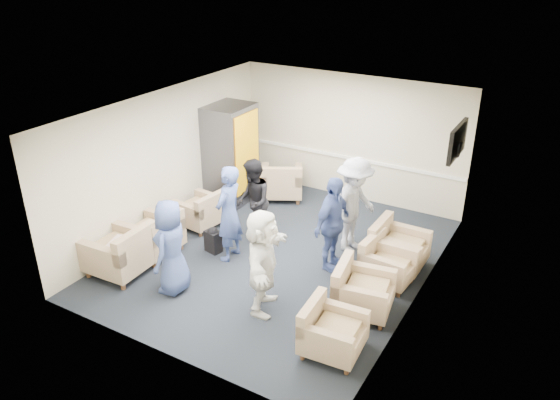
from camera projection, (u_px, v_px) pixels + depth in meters
The scene contains 25 objects.
floor at pixel (279, 256), 9.77m from camera, with size 6.00×6.00×0.00m, color black.
ceiling at pixel (279, 109), 8.62m from camera, with size 6.00×6.00×0.00m, color white.
back_wall at pixel (350, 138), 11.54m from camera, with size 5.00×0.02×2.70m, color beige.
front_wall at pixel (159, 270), 6.85m from camera, with size 5.00×0.02×2.70m, color beige.
left_wall at pixel (165, 160), 10.33m from camera, with size 0.02×6.00×2.70m, color beige.
right_wall at pixel (425, 221), 8.06m from camera, with size 0.02×6.00×2.70m, color beige.
chair_rail at pixel (349, 158), 11.72m from camera, with size 4.98×0.04×0.06m, color white.
tv at pixel (457, 141), 9.20m from camera, with size 0.10×1.00×0.58m.
armchair_left_near at pixel (123, 254), 9.11m from camera, with size 0.97×0.97×0.75m.
armchair_left_mid at pixel (155, 237), 9.71m from camera, with size 0.87×0.87×0.69m.
armchair_left_far at pixel (202, 212), 10.67m from camera, with size 0.88×0.88×0.63m.
armchair_right_near at pixel (330, 332), 7.36m from camera, with size 0.83×0.83×0.62m.
armchair_right_midnear at pixel (360, 292), 8.18m from camera, with size 0.95×0.95×0.66m.
armchair_right_midfar at pixel (386, 263), 8.94m from camera, with size 0.86×0.86×0.64m.
armchair_right_far at pixel (396, 249), 9.32m from camera, with size 0.87×0.87×0.69m.
armchair_corner at pixel (281, 183), 11.84m from camera, with size 1.20×1.20×0.71m.
vending_machine at pixel (231, 154), 11.49m from camera, with size 0.85×1.00×2.10m.
backpack at pixel (213, 239), 9.81m from camera, with size 0.32×0.26×0.49m.
pillow at pixel (120, 244), 9.04m from camera, with size 0.41×0.31×0.12m, color beige.
person_front_left at pixel (171, 247), 8.50m from camera, with size 0.77×0.50×1.57m, color #3A4E8D.
person_mid_left at pixel (229, 213), 9.36m from camera, with size 0.63×0.42×1.74m, color #3A4E8D.
person_back_left at pixel (253, 202), 9.95m from camera, with size 0.78×0.61×1.60m, color black.
person_back_right at pixel (354, 205), 9.61m from camera, with size 1.14×0.66×1.77m, color silver.
person_mid_right at pixel (332, 224), 9.08m from camera, with size 0.98×0.41×1.67m, color #3A4E8D.
person_front_right at pixel (263, 261), 8.03m from camera, with size 1.53×0.49×1.65m, color white.
Camera 1 is at (4.24, -7.27, 5.06)m, focal length 35.00 mm.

